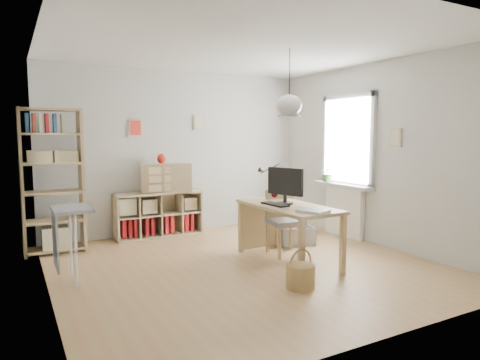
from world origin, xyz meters
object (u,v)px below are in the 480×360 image
desk (288,212)px  storage_chest (295,232)px  monitor (285,184)px  chair (284,218)px  drawer_chest (167,178)px  cube_shelf (157,218)px  tall_bookshelf (52,175)px

desk → storage_chest: desk is taller
storage_chest → monitor: bearing=-116.5°
chair → drawer_chest: (-1.05, 1.82, 0.45)m
cube_shelf → chair: chair is taller
storage_chest → tall_bookshelf: bearing=177.5°
desk → storage_chest: bearing=48.6°
monitor → drawer_chest: 2.28m
tall_bookshelf → storage_chest: (3.25, -1.20, -0.91)m
storage_chest → drawer_chest: 2.23m
tall_bookshelf → drawer_chest: 1.75m
tall_bookshelf → storage_chest: size_ratio=2.79×
desk → monitor: bearing=81.1°
desk → drawer_chest: size_ratio=1.87×
desk → chair: (0.19, 0.37, -0.16)m
drawer_chest → cube_shelf: bearing=-176.1°
desk → monitor: (0.01, 0.08, 0.36)m
chair → cube_shelf: bearing=129.9°
monitor → drawer_chest: size_ratio=0.66×
cube_shelf → chair: bearing=-56.9°
cube_shelf → tall_bookshelf: bearing=-169.8°
chair → storage_chest: 0.68m
cube_shelf → chair: size_ratio=1.59×
desk → tall_bookshelf: size_ratio=0.75×
desk → drawer_chest: (-0.86, 2.19, 0.29)m
storage_chest → monitor: monitor is taller
chair → desk: bearing=-110.6°
desk → tall_bookshelf: bearing=143.0°
tall_bookshelf → desk: bearing=-37.0°
cube_shelf → monitor: 2.49m
cube_shelf → tall_bookshelf: tall_bookshelf is taller
cube_shelf → drawer_chest: (0.16, -0.04, 0.65)m
monitor → drawer_chest: monitor is taller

